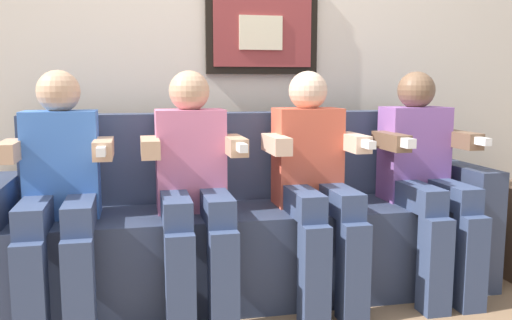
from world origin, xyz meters
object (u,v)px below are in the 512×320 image
object	(u,v)px
person_right_center	(315,177)
person_rightmost	(425,173)
person_leftmost	(60,188)
couch	(248,231)
person_left_center	(194,182)

from	to	relation	value
person_right_center	person_rightmost	xyz separation A→B (m)	(0.58, -0.00, 0.00)
person_rightmost	person_leftmost	bearing A→B (deg)	179.98
couch	person_left_center	xyz separation A→B (m)	(-0.29, -0.17, 0.29)
person_left_center	person_rightmost	bearing A→B (deg)	-0.02
person_leftmost	person_right_center	bearing A→B (deg)	0.00
person_leftmost	person_left_center	distance (m)	0.58
person_right_center	person_rightmost	bearing A→B (deg)	-0.05
couch	person_left_center	world-z (taller)	person_left_center
person_leftmost	person_rightmost	distance (m)	1.74
person_left_center	person_rightmost	size ratio (longest dim) A/B	1.00
couch	person_left_center	size ratio (longest dim) A/B	2.22
person_leftmost	person_left_center	bearing A→B (deg)	0.00
person_left_center	person_right_center	xyz separation A→B (m)	(0.58, 0.00, 0.00)
couch	person_leftmost	xyz separation A→B (m)	(-0.87, -0.17, 0.29)
couch	person_leftmost	size ratio (longest dim) A/B	2.22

